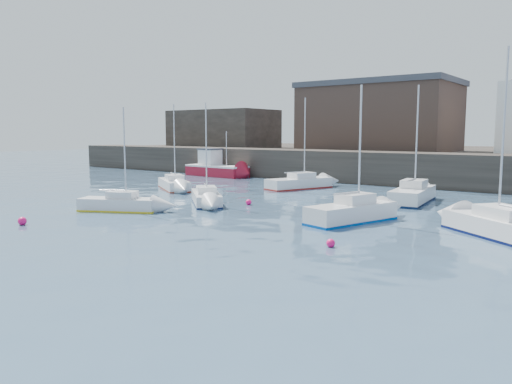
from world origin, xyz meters
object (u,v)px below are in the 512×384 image
Objects in this scene: fishing_boat at (216,167)px; sailboat_c at (352,212)px; sailboat_a at (119,204)px; sailboat_d at (508,228)px; buoy_mid at (331,247)px; sailboat_e at (174,184)px; buoy_near at (22,225)px; sailboat_f at (413,194)px; sailboat_b at (206,197)px; sailboat_h at (299,183)px; buoy_far at (249,205)px.

fishing_boat is 30.44m from sailboat_c.
sailboat_a is at bearing -159.35° from sailboat_c.
sailboat_d is 8.47m from buoy_mid.
sailboat_e is at bearing 151.97° from buoy_mid.
sailboat_e reaches higher than buoy_near.
sailboat_d is 19.45× the size of buoy_near.
sailboat_d is 1.08× the size of sailboat_f.
sailboat_b is 11.82m from buoy_near.
sailboat_c is at bearing -48.23° from sailboat_h.
sailboat_c is at bearing -12.11° from buoy_far.
sailboat_d is at bearing -0.51° from sailboat_b.
sailboat_h reaches higher than sailboat_c.
sailboat_c is 7.61m from sailboat_d.
sailboat_a is at bearing -112.22° from sailboat_b.
buoy_near is (-0.23, -6.07, -0.45)m from sailboat_a.
buoy_far is at bearing 143.14° from buoy_mid.
sailboat_d is at bearing 2.33° from sailboat_c.
sailboat_b is at bearing -140.68° from sailboat_f.
sailboat_b is 17.33× the size of buoy_far.
fishing_boat is 25.26m from sailboat_a.
buoy_far is (2.61, 1.33, -0.44)m from sailboat_b.
sailboat_f is (-7.61, 9.20, 0.04)m from sailboat_d.
sailboat_a is 6.09m from buoy_near.
sailboat_f reaches higher than sailboat_h.
buoy_near is (-21.10, -11.38, -0.53)m from sailboat_d.
sailboat_h reaches higher than sailboat_e.
sailboat_d reaches higher than sailboat_b.
sailboat_c is 19.75× the size of buoy_mid.
sailboat_d reaches higher than buoy_near.
sailboat_a is 0.73× the size of sailboat_d.
buoy_mid is (1.91, -5.94, -0.56)m from sailboat_c.
sailboat_e is 0.92× the size of sailboat_h.
sailboat_e is 16.07× the size of buoy_near.
fishing_boat is 0.94× the size of sailboat_f.
sailboat_f is at bearing 56.76° from buoy_near.
sailboat_d is at bearing 28.35° from buoy_near.
sailboat_e is at bearing 119.48° from sailboat_a.
buoy_near is at bearing -161.55° from buoy_mid.
sailboat_c is (13.27, 5.00, 0.12)m from sailboat_a.
buoy_near is at bearing -96.42° from sailboat_h.
sailboat_h is at bearing -20.21° from fishing_boat.
buoy_mid is at bearing -132.37° from sailboat_d.
sailboat_f is 15.57m from buoy_mid.
sailboat_d is at bearing -10.44° from sailboat_e.
sailboat_h is at bearing 83.58° from buoy_near.
fishing_boat is 36.79m from sailboat_d.
sailboat_f reaches higher than sailboat_e.
sailboat_d is 16.11m from buoy_far.
fishing_boat reaches higher than buoy_far.
sailboat_d is 22.22× the size of buoy_far.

